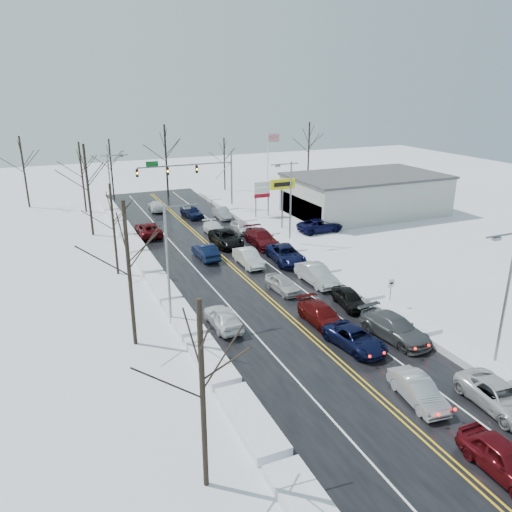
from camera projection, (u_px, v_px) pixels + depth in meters
name	position (u px, v px, depth m)	size (l,w,h in m)	color
ground	(255.00, 287.00, 43.60)	(160.00, 160.00, 0.00)	silver
road_surface	(246.00, 279.00, 45.33)	(14.00, 84.00, 0.01)	black
snow_bank_left	(164.00, 292.00, 42.48)	(1.86, 72.00, 0.54)	silver
snow_bank_right	(319.00, 267.00, 48.19)	(1.86, 72.00, 0.54)	silver
traffic_signal_mast	(196.00, 172.00, 67.35)	(13.28, 0.39, 8.00)	slate
tires_plus_sign	(283.00, 188.00, 59.77)	(3.20, 0.34, 6.00)	slate
used_vehicles_sign	(262.00, 192.00, 65.52)	(2.20, 0.22, 4.65)	slate
speed_limit_sign	(391.00, 287.00, 39.21)	(0.55, 0.09, 2.35)	slate
flagpole	(269.00, 161.00, 73.35)	(1.87, 1.20, 10.00)	silver
dealership_building	(365.00, 194.00, 67.34)	(20.40, 12.40, 5.30)	#ADADA8
streetlight_se	(505.00, 290.00, 29.38)	(3.20, 0.25, 9.00)	slate
streetlight_ne	(289.00, 196.00, 53.64)	(3.20, 0.25, 9.00)	slate
streetlight_sw	(170.00, 255.00, 35.27)	(3.20, 0.25, 9.00)	slate
streetlight_nw	(112.00, 185.00, 59.53)	(3.20, 0.25, 9.00)	slate
tree_left_a	(201.00, 360.00, 20.07)	(3.60, 3.60, 9.00)	#2D231C
tree_left_b	(127.00, 247.00, 31.78)	(4.00, 4.00, 10.00)	#2D231C
tree_left_c	(112.00, 212.00, 44.64)	(3.40, 3.40, 8.50)	#2D231C
tree_left_d	(86.00, 172.00, 56.04)	(4.20, 4.20, 10.50)	#2D231C
tree_left_e	(81.00, 163.00, 66.82)	(3.80, 3.80, 9.50)	#2D231C
tree_far_a	(22.00, 158.00, 69.20)	(4.00, 4.00, 10.00)	#2D231C
tree_far_b	(110.00, 157.00, 74.81)	(3.60, 3.60, 9.00)	#2D231C
tree_far_c	(165.00, 147.00, 75.62)	(4.40, 4.40, 11.00)	#2D231C
tree_far_d	(224.00, 154.00, 81.25)	(3.40, 3.40, 8.50)	#2D231C
tree_far_e	(309.00, 140.00, 87.24)	(4.20, 4.20, 10.50)	#2D231C
queued_car_0	(501.00, 473.00, 22.79)	(1.82, 4.53, 1.54)	#4F0A10
queued_car_1	(417.00, 401.00, 27.93)	(1.48, 4.25, 1.40)	#A4A6AC
queued_car_2	(354.00, 347.00, 33.58)	(2.24, 4.85, 1.35)	black
queued_car_3	(321.00, 324.00, 36.90)	(2.01, 4.96, 1.44)	#490909
queued_car_4	(283.00, 291.00, 42.61)	(1.63, 4.06, 1.38)	#B8B8BA
queued_car_5	(248.00, 265.00, 48.79)	(1.64, 4.71, 1.55)	silver
queued_car_6	(226.00, 245.00, 54.85)	(2.70, 5.86, 1.63)	black
queued_car_7	(215.00, 235.00, 58.55)	(1.94, 4.77, 1.38)	white
queued_car_8	(192.00, 218.00, 65.97)	(1.84, 4.58, 1.56)	black
queued_car_10	(498.00, 408.00, 27.30)	(2.38, 5.17, 1.44)	#BBBBBD
queued_car_11	(394.00, 338.00, 34.80)	(2.27, 5.59, 1.62)	#46494C
queued_car_12	(349.00, 306.00, 39.76)	(1.66, 4.13, 1.41)	black
queued_car_13	(316.00, 283.00, 44.36)	(1.76, 5.05, 1.66)	silver
queued_car_14	(286.00, 262.00, 49.63)	(2.67, 5.79, 1.61)	black
queued_car_15	(261.00, 245.00, 54.66)	(2.39, 5.89, 1.71)	#45090E
queued_car_16	(241.00, 233.00, 59.36)	(1.63, 4.04, 1.38)	silver
queued_car_17	(222.00, 218.00, 65.57)	(1.49, 4.28, 1.41)	#929499
oncoming_car_0	(206.00, 259.00, 50.58)	(1.61, 4.63, 1.52)	black
oncoming_car_1	(149.00, 236.00, 58.15)	(2.57, 5.58, 1.55)	#550B10
oncoming_car_2	(157.00, 211.00, 69.59)	(1.94, 4.77, 1.38)	silver
oncoming_car_3	(223.00, 327.00, 36.45)	(1.82, 4.52, 1.54)	white
parked_car_0	(320.00, 232.00, 59.75)	(2.57, 5.57, 1.55)	black
parked_car_1	(321.00, 219.00, 65.11)	(1.89, 4.65, 1.35)	#540B0B
parked_car_2	(290.00, 212.00, 68.86)	(1.80, 4.48, 1.53)	black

